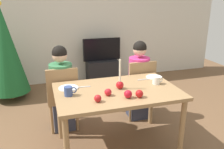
{
  "coord_description": "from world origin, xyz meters",
  "views": [
    {
      "loc": [
        -0.8,
        -2.39,
        1.77
      ],
      "look_at": [
        0.0,
        0.2,
        0.87
      ],
      "focal_mm": 38.17,
      "sensor_mm": 36.0,
      "label": 1
    }
  ],
  "objects_px": {
    "dining_table": "(117,96)",
    "plate_right": "(154,77)",
    "chair_right": "(139,86)",
    "apple_by_left_plate": "(108,92)",
    "person_right_child": "(139,81)",
    "apple_near_candle": "(98,98)",
    "tv_stand": "(102,71)",
    "candle_centerpiece": "(120,83)",
    "christmas_tree": "(6,51)",
    "plate_left": "(68,88)",
    "mug_right": "(156,80)",
    "apple_by_right_mug": "(139,94)",
    "mug_left": "(69,91)",
    "apple_far_edge": "(128,94)",
    "tv": "(102,49)",
    "person_left_child": "(62,90)",
    "chair_left": "(63,95)"
  },
  "relations": [
    {
      "from": "apple_far_edge",
      "to": "apple_by_left_plate",
      "type": "bearing_deg",
      "value": 146.4
    },
    {
      "from": "mug_left",
      "to": "apple_near_candle",
      "type": "height_order",
      "value": "mug_left"
    },
    {
      "from": "plate_right",
      "to": "apple_by_right_mug",
      "type": "xyz_separation_m",
      "value": [
        -0.44,
        -0.54,
        0.04
      ]
    },
    {
      "from": "apple_by_left_plate",
      "to": "tv",
      "type": "bearing_deg",
      "value": 76.8
    },
    {
      "from": "mug_right",
      "to": "apple_by_right_mug",
      "type": "relative_size",
      "value": 1.6
    },
    {
      "from": "apple_by_left_plate",
      "to": "apple_by_right_mug",
      "type": "height_order",
      "value": "apple_by_right_mug"
    },
    {
      "from": "apple_near_candle",
      "to": "apple_by_right_mug",
      "type": "bearing_deg",
      "value": -2.52
    },
    {
      "from": "apple_near_candle",
      "to": "plate_left",
      "type": "bearing_deg",
      "value": 117.43
    },
    {
      "from": "plate_left",
      "to": "tv_stand",
      "type": "bearing_deg",
      "value": 65.58
    },
    {
      "from": "dining_table",
      "to": "plate_right",
      "type": "distance_m",
      "value": 0.66
    },
    {
      "from": "dining_table",
      "to": "apple_by_right_mug",
      "type": "bearing_deg",
      "value": -60.06
    },
    {
      "from": "apple_far_edge",
      "to": "tv",
      "type": "bearing_deg",
      "value": 81.37
    },
    {
      "from": "apple_near_candle",
      "to": "apple_far_edge",
      "type": "relative_size",
      "value": 0.87
    },
    {
      "from": "dining_table",
      "to": "apple_near_candle",
      "type": "xyz_separation_m",
      "value": [
        -0.29,
        -0.25,
        0.12
      ]
    },
    {
      "from": "mug_right",
      "to": "chair_right",
      "type": "bearing_deg",
      "value": 86.77
    },
    {
      "from": "chair_left",
      "to": "candle_centerpiece",
      "type": "relative_size",
      "value": 2.57
    },
    {
      "from": "christmas_tree",
      "to": "apple_by_right_mug",
      "type": "height_order",
      "value": "christmas_tree"
    },
    {
      "from": "apple_by_left_plate",
      "to": "apple_far_edge",
      "type": "xyz_separation_m",
      "value": [
        0.18,
        -0.12,
        0.0
      ]
    },
    {
      "from": "mug_left",
      "to": "apple_far_edge",
      "type": "xyz_separation_m",
      "value": [
        0.59,
        -0.24,
        -0.01
      ]
    },
    {
      "from": "chair_right",
      "to": "apple_by_left_plate",
      "type": "relative_size",
      "value": 11.46
    },
    {
      "from": "person_left_child",
      "to": "plate_right",
      "type": "xyz_separation_m",
      "value": [
        1.17,
        -0.37,
        0.19
      ]
    },
    {
      "from": "chair_left",
      "to": "tv_stand",
      "type": "distance_m",
      "value": 1.98
    },
    {
      "from": "chair_right",
      "to": "candle_centerpiece",
      "type": "bearing_deg",
      "value": -130.84
    },
    {
      "from": "apple_by_right_mug",
      "to": "tv_stand",
      "type": "bearing_deg",
      "value": 84.03
    },
    {
      "from": "mug_right",
      "to": "apple_near_candle",
      "type": "distance_m",
      "value": 0.85
    },
    {
      "from": "person_right_child",
      "to": "plate_right",
      "type": "distance_m",
      "value": 0.42
    },
    {
      "from": "plate_left",
      "to": "apple_far_edge",
      "type": "height_order",
      "value": "apple_far_edge"
    },
    {
      "from": "chair_right",
      "to": "person_left_child",
      "type": "xyz_separation_m",
      "value": [
        -1.11,
        0.03,
        0.06
      ]
    },
    {
      "from": "person_right_child",
      "to": "christmas_tree",
      "type": "bearing_deg",
      "value": 146.12
    },
    {
      "from": "christmas_tree",
      "to": "plate_left",
      "type": "height_order",
      "value": "christmas_tree"
    },
    {
      "from": "tv",
      "to": "tv_stand",
      "type": "bearing_deg",
      "value": -90.0
    },
    {
      "from": "person_right_child",
      "to": "plate_right",
      "type": "xyz_separation_m",
      "value": [
        0.05,
        -0.37,
        0.19
      ]
    },
    {
      "from": "apple_near_candle",
      "to": "tv_stand",
      "type": "bearing_deg",
      "value": 74.38
    },
    {
      "from": "tv",
      "to": "apple_near_candle",
      "type": "bearing_deg",
      "value": -105.62
    },
    {
      "from": "tv",
      "to": "apple_far_edge",
      "type": "distance_m",
      "value": 2.58
    },
    {
      "from": "tv",
      "to": "mug_left",
      "type": "distance_m",
      "value": 2.5
    },
    {
      "from": "tv_stand",
      "to": "tv",
      "type": "relative_size",
      "value": 0.81
    },
    {
      "from": "mug_right",
      "to": "apple_by_left_plate",
      "type": "height_order",
      "value": "mug_right"
    },
    {
      "from": "candle_centerpiece",
      "to": "apple_by_left_plate",
      "type": "xyz_separation_m",
      "value": [
        -0.18,
        -0.15,
        -0.03
      ]
    },
    {
      "from": "christmas_tree",
      "to": "mug_left",
      "type": "xyz_separation_m",
      "value": [
        0.81,
        -1.92,
        -0.08
      ]
    },
    {
      "from": "chair_right",
      "to": "apple_near_candle",
      "type": "relative_size",
      "value": 11.84
    },
    {
      "from": "chair_right",
      "to": "plate_right",
      "type": "distance_m",
      "value": 0.42
    },
    {
      "from": "christmas_tree",
      "to": "candle_centerpiece",
      "type": "bearing_deg",
      "value": -53.61
    },
    {
      "from": "plate_left",
      "to": "mug_left",
      "type": "xyz_separation_m",
      "value": [
        -0.02,
        -0.21,
        0.05
      ]
    },
    {
      "from": "chair_right",
      "to": "tv_stand",
      "type": "relative_size",
      "value": 1.41
    },
    {
      "from": "person_right_child",
      "to": "candle_centerpiece",
      "type": "xyz_separation_m",
      "value": [
        -0.51,
        -0.62,
        0.25
      ]
    },
    {
      "from": "chair_right",
      "to": "apple_near_candle",
      "type": "distance_m",
      "value": 1.23
    },
    {
      "from": "chair_right",
      "to": "plate_left",
      "type": "bearing_deg",
      "value": -159.46
    },
    {
      "from": "christmas_tree",
      "to": "apple_by_right_mug",
      "type": "xyz_separation_m",
      "value": [
        1.52,
        -2.19,
        -0.09
      ]
    },
    {
      "from": "tv",
      "to": "chair_left",
      "type": "bearing_deg",
      "value": -120.37
    }
  ]
}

